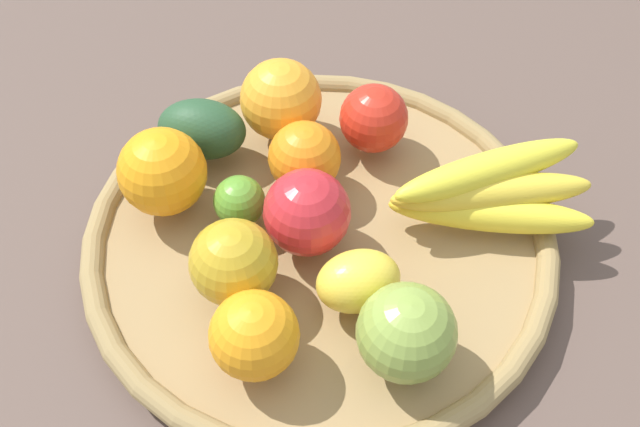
% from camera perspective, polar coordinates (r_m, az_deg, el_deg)
% --- Properties ---
extents(ground_plane, '(2.40, 2.40, 0.00)m').
position_cam_1_polar(ground_plane, '(0.69, 0.00, -2.86)').
color(ground_plane, brown).
rests_on(ground_plane, ground).
extents(basket, '(0.44, 0.44, 0.03)m').
position_cam_1_polar(basket, '(0.68, 0.00, -1.96)').
color(basket, '#9A7C4F').
rests_on(basket, ground_plane).
extents(lime_0, '(0.06, 0.06, 0.05)m').
position_cam_1_polar(lime_0, '(0.65, -6.40, 0.83)').
color(lime_0, '#57952C').
rests_on(lime_0, basket).
extents(lemon_0, '(0.09, 0.08, 0.05)m').
position_cam_1_polar(lemon_0, '(0.60, 3.03, -5.33)').
color(lemon_0, yellow).
rests_on(lemon_0, basket).
extents(apple_2, '(0.08, 0.08, 0.07)m').
position_cam_1_polar(apple_2, '(0.60, -6.82, -3.85)').
color(apple_2, gold).
rests_on(apple_2, basket).
extents(banana_bunch, '(0.19, 0.12, 0.06)m').
position_cam_1_polar(banana_bunch, '(0.66, 13.24, 1.66)').
color(banana_bunch, yellow).
rests_on(banana_bunch, basket).
extents(apple_3, '(0.09, 0.09, 0.07)m').
position_cam_1_polar(apple_3, '(0.71, 4.24, 7.47)').
color(apple_3, red).
rests_on(apple_3, basket).
extents(orange_3, '(0.09, 0.09, 0.08)m').
position_cam_1_polar(orange_3, '(0.67, -12.29, 3.22)').
color(orange_3, orange).
rests_on(orange_3, basket).
extents(orange_1, '(0.10, 0.10, 0.08)m').
position_cam_1_polar(orange_1, '(0.72, -3.09, 8.93)').
color(orange_1, orange).
rests_on(orange_1, basket).
extents(avocado, '(0.09, 0.06, 0.06)m').
position_cam_1_polar(avocado, '(0.71, -9.27, 6.56)').
color(avocado, '#274C2D').
rests_on(avocado, basket).
extents(orange_2, '(0.10, 0.10, 0.07)m').
position_cam_1_polar(orange_2, '(0.56, -5.19, -9.52)').
color(orange_2, orange).
rests_on(orange_2, basket).
extents(apple_0, '(0.11, 0.11, 0.08)m').
position_cam_1_polar(apple_0, '(0.56, 6.81, -9.28)').
color(apple_0, '#85A243').
rests_on(apple_0, basket).
extents(apple_1, '(0.10, 0.10, 0.08)m').
position_cam_1_polar(apple_1, '(0.62, -1.03, 0.09)').
color(apple_1, red).
rests_on(apple_1, basket).
extents(orange_0, '(0.10, 0.10, 0.07)m').
position_cam_1_polar(orange_0, '(0.67, -1.23, 4.43)').
color(orange_0, orange).
rests_on(orange_0, basket).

